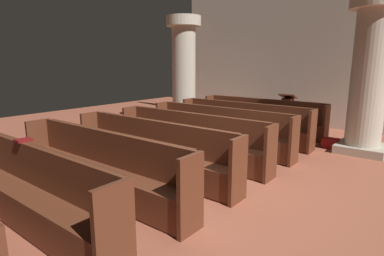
{
  "coord_description": "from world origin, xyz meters",
  "views": [
    {
      "loc": [
        2.91,
        -4.07,
        2.0
      ],
      "look_at": [
        -0.76,
        0.61,
        0.75
      ],
      "focal_mm": 29.44,
      "sensor_mm": 36.0,
      "label": 1
    }
  ],
  "objects_px": {
    "pew_row_1": "(243,121)",
    "pew_row_4": "(152,148)",
    "pew_row_5": "(100,163)",
    "pew_row_0": "(262,116)",
    "kneeler_box_red": "(330,143)",
    "pew_row_3": "(190,137)",
    "pew_row_6": "(26,185)",
    "pillar_aisle_side": "(370,73)",
    "lectern": "(287,115)",
    "pew_row_2": "(220,128)",
    "hymn_book": "(23,140)",
    "pillar_far_side": "(184,70)"
  },
  "relations": [
    {
      "from": "pew_row_4",
      "to": "kneeler_box_red",
      "type": "relative_size",
      "value": 9.93
    },
    {
      "from": "pew_row_0",
      "to": "pew_row_1",
      "type": "xyz_separation_m",
      "value": [
        0.0,
        -1.09,
        0.0
      ]
    },
    {
      "from": "pew_row_4",
      "to": "pew_row_6",
      "type": "bearing_deg",
      "value": -90.0
    },
    {
      "from": "pew_row_5",
      "to": "pillar_far_side",
      "type": "xyz_separation_m",
      "value": [
        -2.6,
        5.14,
        1.25
      ]
    },
    {
      "from": "pew_row_3",
      "to": "pillar_far_side",
      "type": "xyz_separation_m",
      "value": [
        -2.6,
        2.96,
        1.25
      ]
    },
    {
      "from": "kneeler_box_red",
      "to": "pew_row_5",
      "type": "bearing_deg",
      "value": -111.57
    },
    {
      "from": "pillar_aisle_side",
      "to": "hymn_book",
      "type": "distance_m",
      "value": 6.73
    },
    {
      "from": "pew_row_6",
      "to": "pillar_far_side",
      "type": "relative_size",
      "value": 1.06
    },
    {
      "from": "pew_row_1",
      "to": "hymn_book",
      "type": "height_order",
      "value": "hymn_book"
    },
    {
      "from": "pew_row_1",
      "to": "pew_row_5",
      "type": "distance_m",
      "value": 4.36
    },
    {
      "from": "pew_row_2",
      "to": "pew_row_3",
      "type": "relative_size",
      "value": 1.0
    },
    {
      "from": "pew_row_3",
      "to": "lectern",
      "type": "relative_size",
      "value": 3.31
    },
    {
      "from": "pew_row_4",
      "to": "kneeler_box_red",
      "type": "distance_m",
      "value": 4.44
    },
    {
      "from": "kneeler_box_red",
      "to": "lectern",
      "type": "bearing_deg",
      "value": 140.49
    },
    {
      "from": "pew_row_0",
      "to": "lectern",
      "type": "xyz_separation_m",
      "value": [
        0.37,
        0.93,
        -0.06
      ]
    },
    {
      "from": "pew_row_3",
      "to": "kneeler_box_red",
      "type": "xyz_separation_m",
      "value": [
        1.99,
        2.86,
        -0.4
      ]
    },
    {
      "from": "pew_row_0",
      "to": "pew_row_2",
      "type": "bearing_deg",
      "value": -90.0
    },
    {
      "from": "pew_row_3",
      "to": "pew_row_2",
      "type": "bearing_deg",
      "value": 90.0
    },
    {
      "from": "pew_row_5",
      "to": "pew_row_0",
      "type": "bearing_deg",
      "value": 90.0
    },
    {
      "from": "pew_row_4",
      "to": "pew_row_6",
      "type": "height_order",
      "value": "same"
    },
    {
      "from": "pew_row_4",
      "to": "pew_row_2",
      "type": "bearing_deg",
      "value": 90.0
    },
    {
      "from": "pew_row_3",
      "to": "pew_row_1",
      "type": "bearing_deg",
      "value": 90.0
    },
    {
      "from": "pew_row_5",
      "to": "pew_row_6",
      "type": "height_order",
      "value": "same"
    },
    {
      "from": "pillar_far_side",
      "to": "kneeler_box_red",
      "type": "xyz_separation_m",
      "value": [
        4.59,
        -0.09,
        -1.65
      ]
    },
    {
      "from": "pillar_far_side",
      "to": "pew_row_2",
      "type": "bearing_deg",
      "value": -35.69
    },
    {
      "from": "lectern",
      "to": "pew_row_3",
      "type": "bearing_deg",
      "value": -95.04
    },
    {
      "from": "pew_row_2",
      "to": "lectern",
      "type": "height_order",
      "value": "lectern"
    },
    {
      "from": "pew_row_5",
      "to": "pillar_aisle_side",
      "type": "relative_size",
      "value": 1.06
    },
    {
      "from": "pew_row_0",
      "to": "pew_row_2",
      "type": "height_order",
      "value": "same"
    },
    {
      "from": "pew_row_6",
      "to": "pillar_aisle_side",
      "type": "relative_size",
      "value": 1.06
    },
    {
      "from": "pew_row_4",
      "to": "pillar_far_side",
      "type": "distance_m",
      "value": 4.97
    },
    {
      "from": "pew_row_6",
      "to": "lectern",
      "type": "relative_size",
      "value": 3.31
    },
    {
      "from": "pew_row_0",
      "to": "pew_row_3",
      "type": "distance_m",
      "value": 3.27
    },
    {
      "from": "pew_row_5",
      "to": "hymn_book",
      "type": "relative_size",
      "value": 18.49
    },
    {
      "from": "pew_row_0",
      "to": "pew_row_4",
      "type": "distance_m",
      "value": 4.36
    },
    {
      "from": "pew_row_5",
      "to": "pew_row_6",
      "type": "bearing_deg",
      "value": -90.0
    },
    {
      "from": "pew_row_6",
      "to": "hymn_book",
      "type": "xyz_separation_m",
      "value": [
        -0.35,
        0.18,
        0.48
      ]
    },
    {
      "from": "pew_row_0",
      "to": "pew_row_2",
      "type": "relative_size",
      "value": 1.0
    },
    {
      "from": "pew_row_5",
      "to": "pew_row_4",
      "type": "bearing_deg",
      "value": 90.0
    },
    {
      "from": "pew_row_1",
      "to": "pew_row_4",
      "type": "relative_size",
      "value": 1.0
    },
    {
      "from": "pew_row_0",
      "to": "hymn_book",
      "type": "bearing_deg",
      "value": -93.12
    },
    {
      "from": "pew_row_6",
      "to": "pillar_aisle_side",
      "type": "distance_m",
      "value": 6.82
    },
    {
      "from": "kneeler_box_red",
      "to": "pew_row_3",
      "type": "bearing_deg",
      "value": -124.84
    },
    {
      "from": "pew_row_5",
      "to": "lectern",
      "type": "bearing_deg",
      "value": 86.68
    },
    {
      "from": "pew_row_0",
      "to": "kneeler_box_red",
      "type": "xyz_separation_m",
      "value": [
        1.99,
        -0.4,
        -0.4
      ]
    },
    {
      "from": "pew_row_3",
      "to": "pillar_far_side",
      "type": "height_order",
      "value": "pillar_far_side"
    },
    {
      "from": "hymn_book",
      "to": "pew_row_6",
      "type": "bearing_deg",
      "value": -27.37
    },
    {
      "from": "pew_row_2",
      "to": "kneeler_box_red",
      "type": "xyz_separation_m",
      "value": [
        1.99,
        1.77,
        -0.4
      ]
    },
    {
      "from": "pew_row_2",
      "to": "pew_row_5",
      "type": "distance_m",
      "value": 3.27
    },
    {
      "from": "pillar_aisle_side",
      "to": "pew_row_0",
      "type": "bearing_deg",
      "value": 171.9
    }
  ]
}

